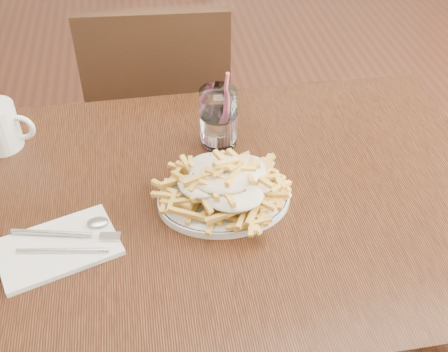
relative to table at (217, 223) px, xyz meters
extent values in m
cube|color=black|center=(0.00, 0.00, 0.06)|extent=(1.20, 0.80, 0.04)
cylinder|color=black|center=(-0.55, 0.35, -0.32)|extent=(0.05, 0.05, 0.71)
cylinder|color=black|center=(0.55, 0.35, -0.32)|extent=(0.05, 0.05, 0.71)
cube|color=black|center=(-0.07, 0.75, -0.24)|extent=(0.45, 0.45, 0.04)
cube|color=black|center=(-0.09, 0.56, 0.01)|extent=(0.42, 0.07, 0.46)
cylinder|color=black|center=(0.12, 0.92, -0.47)|extent=(0.04, 0.04, 0.41)
cylinder|color=black|center=(-0.24, 0.94, -0.47)|extent=(0.04, 0.04, 0.41)
cylinder|color=black|center=(0.09, 0.56, -0.47)|extent=(0.04, 0.04, 0.41)
cylinder|color=black|center=(-0.27, 0.59, -0.47)|extent=(0.04, 0.04, 0.41)
torus|color=#0E1533|center=(0.01, -0.02, 0.09)|extent=(0.25, 0.25, 0.01)
ellipsoid|color=beige|center=(0.01, -0.02, 0.16)|extent=(0.21, 0.17, 0.03)
cube|color=silver|center=(-0.31, -0.10, 0.08)|extent=(0.25, 0.20, 0.01)
cylinder|color=white|center=(0.03, 0.18, 0.15)|extent=(0.08, 0.08, 0.14)
cylinder|color=white|center=(0.03, 0.18, 0.12)|extent=(0.08, 0.08, 0.07)
cylinder|color=#F65D8C|center=(0.05, 0.19, 0.17)|extent=(0.02, 0.05, 0.18)
torus|color=white|center=(-0.40, 0.24, 0.13)|extent=(0.07, 0.03, 0.07)
camera|label=1|loc=(-0.12, -0.84, 0.86)|focal=45.00mm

